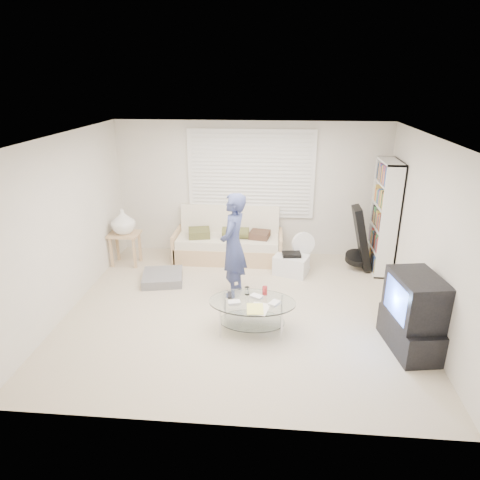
# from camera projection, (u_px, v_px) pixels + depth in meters

# --- Properties ---
(ground) EXTENTS (5.00, 5.00, 0.00)m
(ground) POSITION_uv_depth(u_px,v_px,m) (241.00, 309.00, 6.32)
(ground) COLOR #B9A890
(ground) RESTS_ON ground
(room_shell) EXTENTS (5.02, 4.52, 2.51)m
(room_shell) POSITION_uv_depth(u_px,v_px,m) (244.00, 194.00, 6.18)
(room_shell) COLOR silver
(room_shell) RESTS_ON ground
(window_blinds) EXTENTS (2.32, 0.08, 1.62)m
(window_blinds) POSITION_uv_depth(u_px,v_px,m) (251.00, 174.00, 7.81)
(window_blinds) COLOR silver
(window_blinds) RESTS_ON ground
(futon_sofa) EXTENTS (1.99, 0.80, 0.97)m
(futon_sofa) POSITION_uv_depth(u_px,v_px,m) (229.00, 243.00, 7.98)
(futon_sofa) COLOR tan
(futon_sofa) RESTS_ON ground
(grey_floor_pillow) EXTENTS (0.76, 0.76, 0.15)m
(grey_floor_pillow) POSITION_uv_depth(u_px,v_px,m) (163.00, 277.00, 7.16)
(grey_floor_pillow) COLOR slate
(grey_floor_pillow) RESTS_ON ground
(side_table) EXTENTS (0.53, 0.43, 1.05)m
(side_table) POSITION_uv_depth(u_px,v_px,m) (123.00, 224.00, 7.58)
(side_table) COLOR tan
(side_table) RESTS_ON ground
(bookshelf) EXTENTS (0.31, 0.82, 1.94)m
(bookshelf) POSITION_uv_depth(u_px,v_px,m) (384.00, 217.00, 7.30)
(bookshelf) COLOR white
(bookshelf) RESTS_ON ground
(guitar_case) EXTENTS (0.44, 0.42, 1.13)m
(guitar_case) POSITION_uv_depth(u_px,v_px,m) (360.00, 243.00, 7.47)
(guitar_case) COLOR black
(guitar_case) RESTS_ON ground
(floor_fan) EXTENTS (0.43, 0.28, 0.69)m
(floor_fan) POSITION_uv_depth(u_px,v_px,m) (304.00, 247.00, 7.54)
(floor_fan) COLOR white
(floor_fan) RESTS_ON ground
(storage_bin) EXTENTS (0.66, 0.55, 0.39)m
(storage_bin) POSITION_uv_depth(u_px,v_px,m) (291.00, 264.00, 7.41)
(storage_bin) COLOR white
(storage_bin) RESTS_ON ground
(tv_unit) EXTENTS (0.63, 0.98, 1.00)m
(tv_unit) POSITION_uv_depth(u_px,v_px,m) (413.00, 314.00, 5.26)
(tv_unit) COLOR black
(tv_unit) RESTS_ON ground
(coffee_table) EXTENTS (1.17, 0.75, 0.55)m
(coffee_table) POSITION_uv_depth(u_px,v_px,m) (252.00, 307.00, 5.70)
(coffee_table) COLOR silver
(coffee_table) RESTS_ON ground
(standing_person) EXTENTS (0.51, 0.67, 1.64)m
(standing_person) POSITION_uv_depth(u_px,v_px,m) (233.00, 246.00, 6.48)
(standing_person) COLOR navy
(standing_person) RESTS_ON ground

